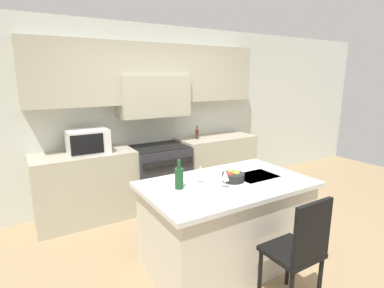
# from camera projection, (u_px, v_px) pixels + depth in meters

# --- Properties ---
(ground_plane) EXTENTS (10.00, 10.00, 0.00)m
(ground_plane) POSITION_uv_depth(u_px,v_px,m) (224.00, 257.00, 3.29)
(ground_plane) COLOR #997F5B
(back_cabinetry) EXTENTS (10.00, 0.46, 2.70)m
(back_cabinetry) POSITION_uv_depth(u_px,v_px,m) (150.00, 99.00, 4.56)
(back_cabinetry) COLOR silver
(back_cabinetry) RESTS_ON ground_plane
(back_counter) EXTENTS (3.46, 0.62, 0.94)m
(back_counter) POSITION_uv_depth(u_px,v_px,m) (158.00, 174.00, 4.60)
(back_counter) COLOR #B2AD93
(back_counter) RESTS_ON ground_plane
(range_stove) EXTENTS (0.84, 0.70, 0.91)m
(range_stove) POSITION_uv_depth(u_px,v_px,m) (159.00, 175.00, 4.59)
(range_stove) COLOR #2D2D33
(range_stove) RESTS_ON ground_plane
(microwave) EXTENTS (0.52, 0.39, 0.31)m
(microwave) POSITION_uv_depth(u_px,v_px,m) (88.00, 141.00, 3.95)
(microwave) COLOR silver
(microwave) RESTS_ON back_counter
(kitchen_island) EXTENTS (1.70, 1.03, 0.90)m
(kitchen_island) POSITION_uv_depth(u_px,v_px,m) (226.00, 223.00, 3.11)
(kitchen_island) COLOR beige
(kitchen_island) RESTS_ON ground_plane
(island_chair) EXTENTS (0.42, 0.40, 1.01)m
(island_chair) POSITION_uv_depth(u_px,v_px,m) (300.00, 248.00, 2.44)
(island_chair) COLOR black
(island_chair) RESTS_ON ground_plane
(wine_bottle) EXTENTS (0.08, 0.08, 0.28)m
(wine_bottle) POSITION_uv_depth(u_px,v_px,m) (179.00, 178.00, 2.82)
(wine_bottle) COLOR #194723
(wine_bottle) RESTS_ON kitchen_island
(wine_glass_near) EXTENTS (0.08, 0.08, 0.18)m
(wine_glass_near) POSITION_uv_depth(u_px,v_px,m) (225.00, 176.00, 2.82)
(wine_glass_near) COLOR white
(wine_glass_near) RESTS_ON kitchen_island
(wine_glass_far) EXTENTS (0.08, 0.08, 0.18)m
(wine_glass_far) POSITION_uv_depth(u_px,v_px,m) (200.00, 171.00, 2.95)
(wine_glass_far) COLOR white
(wine_glass_far) RESTS_ON kitchen_island
(fruit_bowl) EXTENTS (0.23, 0.23, 0.11)m
(fruit_bowl) POSITION_uv_depth(u_px,v_px,m) (233.00, 176.00, 3.04)
(fruit_bowl) COLOR black
(fruit_bowl) RESTS_ON kitchen_island
(oil_bottle_on_counter) EXTENTS (0.05, 0.05, 0.21)m
(oil_bottle_on_counter) POSITION_uv_depth(u_px,v_px,m) (197.00, 134.00, 4.87)
(oil_bottle_on_counter) COLOR #422314
(oil_bottle_on_counter) RESTS_ON back_counter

